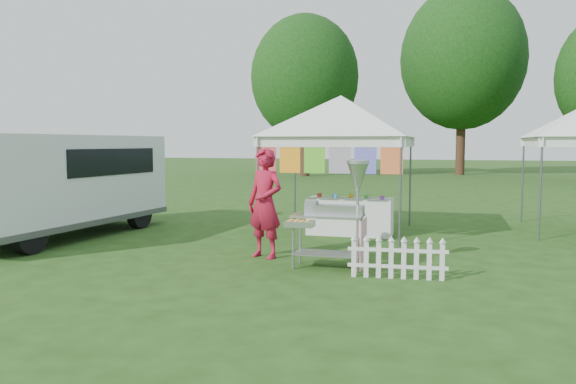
% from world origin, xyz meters
% --- Properties ---
extents(ground, '(120.00, 120.00, 0.00)m').
position_xyz_m(ground, '(0.00, 0.00, 0.00)').
color(ground, '#223F12').
rests_on(ground, ground).
extents(canopy_main, '(4.24, 4.24, 3.45)m').
position_xyz_m(canopy_main, '(0.00, 3.49, 2.99)').
color(canopy_main, '#59595E').
rests_on(canopy_main, ground).
extents(tree_left, '(6.40, 6.40, 9.53)m').
position_xyz_m(tree_left, '(-6.00, 24.00, 5.83)').
color(tree_left, '#371E14').
rests_on(tree_left, ground).
extents(tree_mid, '(7.60, 7.60, 11.52)m').
position_xyz_m(tree_mid, '(3.00, 28.00, 7.14)').
color(tree_mid, '#371E14').
rests_on(tree_mid, ground).
extents(donut_cart, '(1.23, 0.85, 1.71)m').
position_xyz_m(donut_cart, '(0.65, -0.07, 1.00)').
color(donut_cart, gray).
rests_on(donut_cart, ground).
extents(vendor, '(0.80, 0.66, 1.88)m').
position_xyz_m(vendor, '(-0.73, 0.43, 0.94)').
color(vendor, '#A5142E').
rests_on(vendor, ground).
extents(cargo_van, '(2.47, 5.28, 2.13)m').
position_xyz_m(cargo_van, '(-5.59, 1.38, 1.15)').
color(cargo_van, silver).
rests_on(cargo_van, ground).
extents(picket_fence, '(1.44, 0.14, 0.56)m').
position_xyz_m(picket_fence, '(1.60, -0.50, 0.29)').
color(picket_fence, silver).
rests_on(picket_fence, ground).
extents(display_table, '(1.80, 0.70, 0.79)m').
position_xyz_m(display_table, '(0.27, 3.25, 0.40)').
color(display_table, white).
rests_on(display_table, ground).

